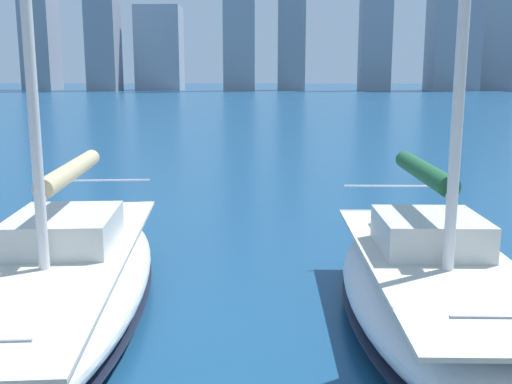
% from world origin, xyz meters
% --- Properties ---
extents(city_skyline, '(177.01, 20.68, 53.94)m').
position_xyz_m(city_skyline, '(9.32, -159.12, 20.32)').
color(city_skyline, '#8F949E').
rests_on(city_skyline, ground).
extents(sailboat_forest, '(2.69, 7.56, 9.52)m').
position_xyz_m(sailboat_forest, '(-2.31, -6.41, 0.68)').
color(sailboat_forest, white).
rests_on(sailboat_forest, ground).
extents(sailboat_tan, '(3.57, 9.56, 9.82)m').
position_xyz_m(sailboat_tan, '(3.68, -6.82, 0.62)').
color(sailboat_tan, white).
rests_on(sailboat_tan, ground).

